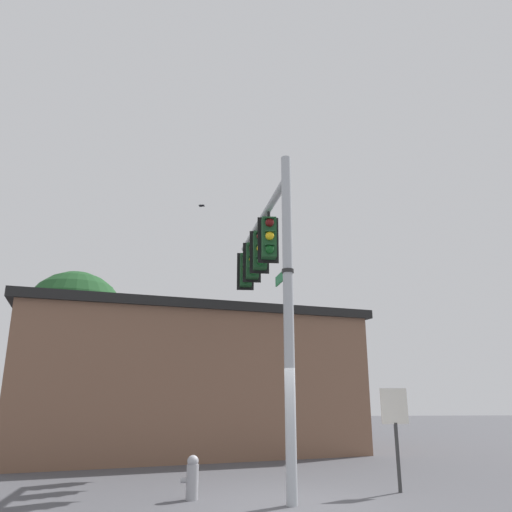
# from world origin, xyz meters

# --- Properties ---
(ground_plane) EXTENTS (80.00, 80.00, 0.00)m
(ground_plane) POSITION_xyz_m (0.00, 0.00, 0.00)
(ground_plane) COLOR #4C4C51
(signal_pole) EXTENTS (0.22, 0.22, 7.14)m
(signal_pole) POSITION_xyz_m (0.00, 0.00, 3.57)
(signal_pole) COLOR #ADB2B7
(signal_pole) RESTS_ON ground
(mast_arm) EXTENTS (0.74, 5.46, 0.18)m
(mast_arm) POSITION_xyz_m (0.28, -2.72, 6.60)
(mast_arm) COLOR #ADB2B7
(traffic_light_nearest_pole) EXTENTS (0.54, 0.49, 1.31)m
(traffic_light_nearest_pole) POSITION_xyz_m (0.18, -1.76, 5.81)
(traffic_light_nearest_pole) COLOR black
(traffic_light_mid_inner) EXTENTS (0.54, 0.49, 1.31)m
(traffic_light_mid_inner) POSITION_xyz_m (0.30, -2.88, 5.81)
(traffic_light_mid_inner) COLOR black
(traffic_light_mid_outer) EXTENTS (0.54, 0.49, 1.31)m
(traffic_light_mid_outer) POSITION_xyz_m (0.41, -4.00, 5.81)
(traffic_light_mid_outer) COLOR black
(traffic_light_arm_end) EXTENTS (0.54, 0.49, 1.31)m
(traffic_light_arm_end) POSITION_xyz_m (0.53, -5.11, 5.81)
(traffic_light_arm_end) COLOR black
(street_name_sign) EXTENTS (0.26, 1.19, 0.22)m
(street_name_sign) POSITION_xyz_m (0.03, -0.33, 4.50)
(street_name_sign) COLOR #147238
(bird_flying) EXTENTS (0.25, 0.30, 0.11)m
(bird_flying) POSITION_xyz_m (2.04, -7.16, 8.75)
(bird_flying) COLOR black
(storefront_building) EXTENTS (13.57, 10.62, 4.97)m
(storefront_building) POSITION_xyz_m (2.52, -9.33, 2.50)
(storefront_building) COLOR brown
(storefront_building) RESTS_ON ground
(tree_by_storefront) EXTENTS (3.70, 3.70, 6.44)m
(tree_by_storefront) POSITION_xyz_m (6.63, -8.58, 4.58)
(tree_by_storefront) COLOR #4C3823
(tree_by_storefront) RESTS_ON ground
(fire_hydrant) EXTENTS (0.35, 0.24, 0.82)m
(fire_hydrant) POSITION_xyz_m (1.88, -0.70, 0.42)
(fire_hydrant) COLOR #99999E
(fire_hydrant) RESTS_ON ground
(historical_marker) EXTENTS (0.60, 0.08, 2.13)m
(historical_marker) POSITION_xyz_m (-2.49, -1.06, 1.40)
(historical_marker) COLOR #333333
(historical_marker) RESTS_ON ground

